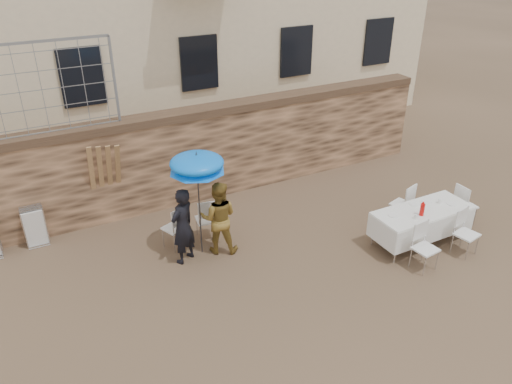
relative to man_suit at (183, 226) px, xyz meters
name	(u,v)px	position (x,y,z in m)	size (l,w,h in m)	color
ground	(296,326)	(0.97, -2.63, -0.79)	(80.00, 80.00, 0.00)	brown
stone_wall	(186,157)	(0.97, 2.37, 0.31)	(13.00, 0.50, 2.20)	brown
chain_link_fence	(31,91)	(-2.03, 2.37, 2.31)	(3.20, 0.06, 1.80)	gray
man_suit	(183,226)	(0.00, 0.00, 0.00)	(0.58, 0.38, 1.58)	black
woman_dress	(219,218)	(0.75, 0.00, -0.02)	(0.75, 0.58, 1.54)	#BB8F39
umbrella	(197,166)	(0.40, 0.10, 1.14)	(1.07, 1.07, 2.05)	#3F3F44
couple_chair_left	(174,226)	(0.00, 0.55, -0.31)	(0.48, 0.48, 0.96)	white
couple_chair_right	(206,218)	(0.70, 0.55, -0.31)	(0.48, 0.48, 0.96)	white
banquet_table	(423,211)	(4.58, -1.64, -0.06)	(2.10, 0.85, 0.78)	white
soda_bottle	(422,210)	(4.38, -1.79, 0.11)	(0.09, 0.09, 0.26)	red
table_chair_front_left	(426,248)	(3.98, -2.39, -0.31)	(0.48, 0.48, 0.96)	white
table_chair_front_right	(467,233)	(5.08, -2.39, -0.31)	(0.48, 0.48, 0.96)	white
table_chair_back	(402,203)	(4.78, -0.84, -0.31)	(0.48, 0.48, 0.96)	white
table_chair_side	(465,204)	(5.98, -1.54, -0.31)	(0.48, 0.48, 0.96)	white
chair_stack_right	(34,223)	(-2.53, 2.04, -0.33)	(0.46, 0.40, 0.92)	white
wood_planks	(108,182)	(-0.93, 2.11, 0.21)	(0.70, 0.20, 2.00)	#A37749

